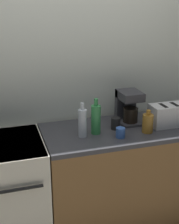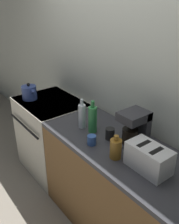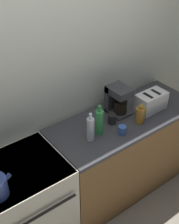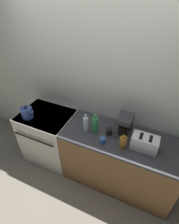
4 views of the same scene
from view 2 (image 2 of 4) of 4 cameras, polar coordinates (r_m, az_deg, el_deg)
ground_plane at (r=2.81m, az=-6.94°, el=-20.98°), size 12.00×12.00×0.00m
wall_back at (r=2.46m, az=5.57°, el=8.14°), size 8.00×0.05×2.60m
stove at (r=3.07m, az=-8.46°, el=-5.24°), size 0.79×0.67×0.92m
counter_block at (r=2.31m, az=7.21°, el=-17.68°), size 1.56×0.64×0.92m
kettle at (r=2.94m, az=-13.60°, el=4.37°), size 0.21×0.17×0.19m
toaster at (r=1.79m, az=13.37°, el=-10.20°), size 0.31×0.18×0.18m
coffee_maker at (r=2.03m, az=10.37°, el=-3.25°), size 0.18×0.23×0.29m
bottle_amber at (r=1.87m, az=6.01°, el=-8.29°), size 0.09×0.09×0.19m
bottle_green at (r=2.17m, az=0.73°, el=-1.62°), size 0.08×0.08×0.29m
bottle_clear at (r=2.24m, az=-1.72°, el=-0.85°), size 0.07×0.07×0.28m
cup_black at (r=2.10m, az=4.69°, el=-4.97°), size 0.08×0.08×0.10m
cup_blue at (r=2.03m, az=0.51°, el=-6.42°), size 0.07×0.07×0.08m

